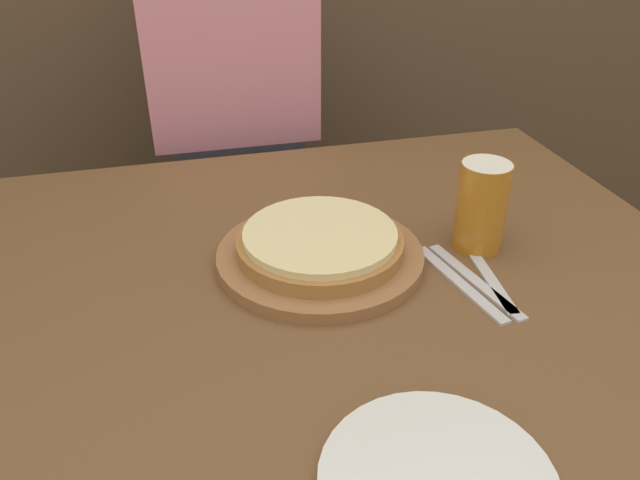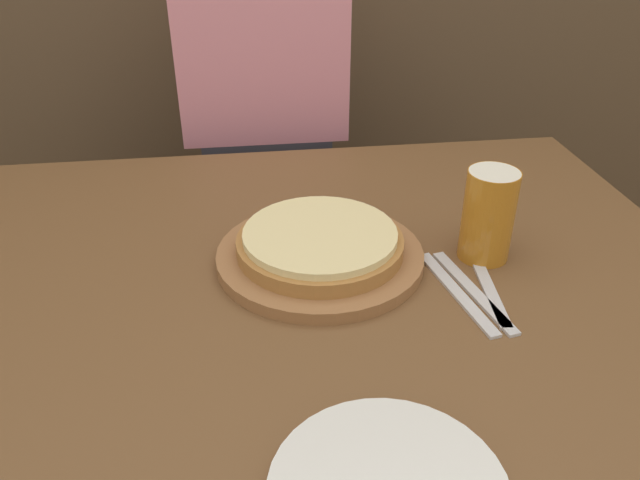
{
  "view_description": "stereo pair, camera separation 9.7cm",
  "coord_description": "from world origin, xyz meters",
  "px_view_note": "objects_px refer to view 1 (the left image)",
  "views": [
    {
      "loc": [
        -0.19,
        -0.74,
        1.25
      ],
      "look_at": [
        0.01,
        0.07,
        0.75
      ],
      "focal_mm": 35.0,
      "sensor_mm": 36.0,
      "label": 1
    },
    {
      "loc": [
        -0.1,
        -0.76,
        1.25
      ],
      "look_at": [
        0.01,
        0.07,
        0.75
      ],
      "focal_mm": 35.0,
      "sensor_mm": 36.0,
      "label": 2
    }
  ],
  "objects_px": {
    "fork": "(459,283)",
    "dinner_knife": "(475,281)",
    "beer_glass": "(482,203)",
    "pizza_on_board": "(320,249)",
    "spoon": "(490,278)",
    "diner_person": "(236,155)"
  },
  "relations": [
    {
      "from": "fork",
      "to": "dinner_knife",
      "type": "distance_m",
      "value": 0.02
    },
    {
      "from": "beer_glass",
      "to": "pizza_on_board",
      "type": "bearing_deg",
      "value": 176.3
    },
    {
      "from": "beer_glass",
      "to": "fork",
      "type": "xyz_separation_m",
      "value": [
        -0.07,
        -0.1,
        -0.08
      ]
    },
    {
      "from": "pizza_on_board",
      "to": "fork",
      "type": "relative_size",
      "value": 1.51
    },
    {
      "from": "fork",
      "to": "spoon",
      "type": "distance_m",
      "value": 0.05
    },
    {
      "from": "fork",
      "to": "diner_person",
      "type": "bearing_deg",
      "value": 107.38
    },
    {
      "from": "dinner_knife",
      "to": "spoon",
      "type": "bearing_deg",
      "value": -0.0
    },
    {
      "from": "dinner_knife",
      "to": "diner_person",
      "type": "height_order",
      "value": "diner_person"
    },
    {
      "from": "beer_glass",
      "to": "diner_person",
      "type": "xyz_separation_m",
      "value": [
        -0.31,
        0.67,
        -0.16
      ]
    },
    {
      "from": "beer_glass",
      "to": "dinner_knife",
      "type": "xyz_separation_m",
      "value": [
        -0.05,
        -0.1,
        -0.08
      ]
    },
    {
      "from": "beer_glass",
      "to": "spoon",
      "type": "height_order",
      "value": "beer_glass"
    },
    {
      "from": "fork",
      "to": "spoon",
      "type": "xyz_separation_m",
      "value": [
        0.05,
        0.0,
        0.0
      ]
    },
    {
      "from": "spoon",
      "to": "fork",
      "type": "bearing_deg",
      "value": 180.0
    },
    {
      "from": "diner_person",
      "to": "fork",
      "type": "bearing_deg",
      "value": -72.62
    },
    {
      "from": "dinner_knife",
      "to": "diner_person",
      "type": "bearing_deg",
      "value": 109.08
    },
    {
      "from": "pizza_on_board",
      "to": "diner_person",
      "type": "bearing_deg",
      "value": 94.49
    },
    {
      "from": "dinner_knife",
      "to": "spoon",
      "type": "height_order",
      "value": "same"
    },
    {
      "from": "pizza_on_board",
      "to": "spoon",
      "type": "xyz_separation_m",
      "value": [
        0.24,
        -0.11,
        -0.02
      ]
    },
    {
      "from": "pizza_on_board",
      "to": "spoon",
      "type": "bearing_deg",
      "value": -25.37
    },
    {
      "from": "spoon",
      "to": "diner_person",
      "type": "distance_m",
      "value": 0.82
    },
    {
      "from": "fork",
      "to": "beer_glass",
      "type": "bearing_deg",
      "value": 52.19
    },
    {
      "from": "beer_glass",
      "to": "diner_person",
      "type": "distance_m",
      "value": 0.75
    }
  ]
}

